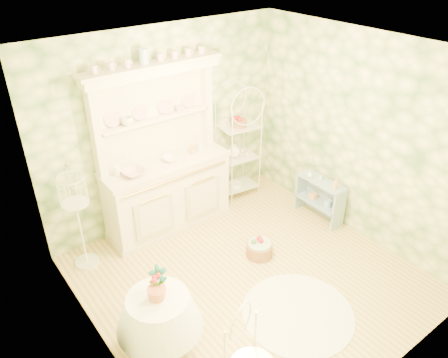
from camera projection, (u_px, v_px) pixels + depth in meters
floor at (249, 277)px, 5.32m from camera, size 3.60×3.60×0.00m
ceiling at (257, 54)px, 3.96m from camera, size 3.60×3.60×0.00m
wall_left at (91, 247)px, 3.70m from camera, size 3.60×3.60×0.00m
wall_right at (359, 138)px, 5.58m from camera, size 3.60×3.60×0.00m
wall_back at (166, 128)px, 5.88m from camera, size 3.60×3.60×0.00m
wall_front at (402, 275)px, 3.40m from camera, size 3.60×3.60×0.00m
kitchen_dresser at (164, 153)px, 5.69m from camera, size 1.87×0.61×2.29m
bakers_rack at (238, 138)px, 6.50m from camera, size 0.65×0.50×1.94m
side_shelf at (319, 200)px, 6.26m from camera, size 0.31×0.72×0.60m
round_table at (160, 327)px, 4.25m from camera, size 0.75×0.75×0.64m
birdcage_stand at (79, 220)px, 5.20m from camera, size 0.32×0.32×1.33m
floor_basket at (259, 248)px, 5.61m from camera, size 0.44×0.44×0.24m
lace_rug at (298, 313)px, 4.82m from camera, size 1.52×1.52×0.01m
bowl_floral at (134, 175)px, 5.44m from camera, size 0.31×0.31×0.07m
bowl_white at (170, 160)px, 5.78m from camera, size 0.23×0.23×0.07m
cup_left at (127, 123)px, 5.35m from camera, size 0.16×0.16×0.11m
cup_right at (179, 110)px, 5.74m from camera, size 0.11×0.11×0.09m
potted_geranium at (159, 284)px, 4.02m from camera, size 0.20×0.15×0.33m
bottle_amber at (336, 185)px, 5.88m from camera, size 0.08×0.08×0.18m
bottle_blue at (321, 177)px, 6.11m from camera, size 0.06×0.06×0.10m
bottle_glass at (310, 175)px, 6.18m from camera, size 0.10×0.10×0.10m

